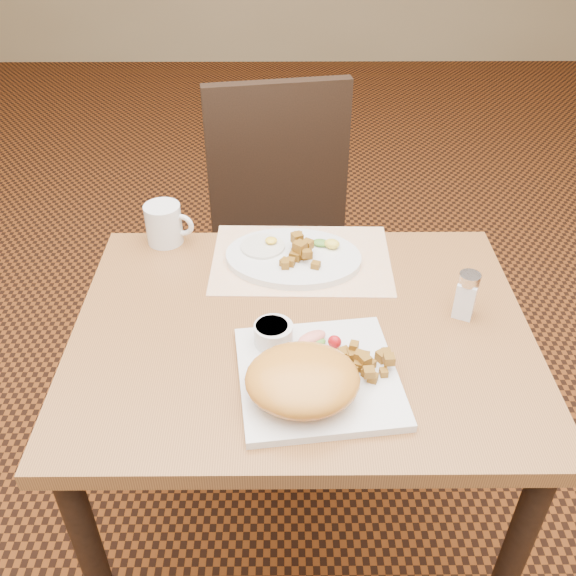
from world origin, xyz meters
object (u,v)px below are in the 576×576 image
(table, at_px, (301,367))
(plate_oval, at_px, (293,258))
(salt_shaker, at_px, (466,294))
(coffee_mug, at_px, (165,224))
(plate_square, at_px, (318,377))
(chair_far, at_px, (285,236))

(table, distance_m, plate_oval, 0.26)
(salt_shaker, bearing_deg, table, -173.53)
(salt_shaker, relative_size, coffee_mug, 0.87)
(plate_square, xyz_separation_m, plate_oval, (-0.04, 0.37, 0.00))
(table, xyz_separation_m, plate_square, (0.03, -0.14, 0.12))
(plate_square, distance_m, coffee_mug, 0.57)
(plate_square, distance_m, salt_shaker, 0.35)
(plate_square, bearing_deg, salt_shaker, 31.27)
(table, height_order, salt_shaker, salt_shaker)
(chair_far, distance_m, salt_shaker, 0.77)
(table, relative_size, salt_shaker, 9.00)
(plate_square, height_order, salt_shaker, salt_shaker)
(chair_far, distance_m, plate_oval, 0.49)
(table, height_order, coffee_mug, coffee_mug)
(table, xyz_separation_m, salt_shaker, (0.33, 0.04, 0.16))
(coffee_mug, bearing_deg, plate_square, -53.72)
(salt_shaker, height_order, coffee_mug, salt_shaker)
(table, xyz_separation_m, plate_oval, (-0.01, 0.23, 0.12))
(plate_oval, bearing_deg, table, -86.55)
(table, bearing_deg, salt_shaker, 6.47)
(table, height_order, chair_far, chair_far)
(chair_far, bearing_deg, table, 83.48)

